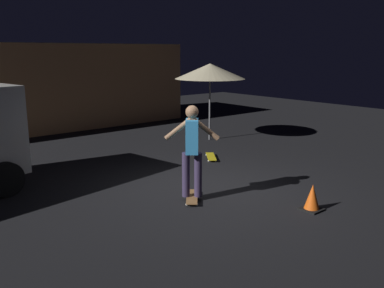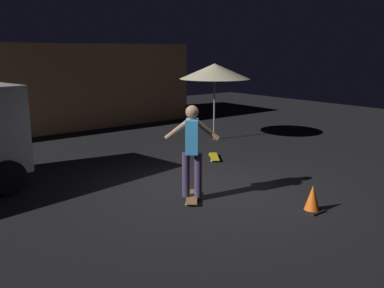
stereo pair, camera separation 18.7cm
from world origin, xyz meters
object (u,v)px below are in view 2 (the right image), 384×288
object	(u,v)px
skateboard_spare	(214,157)
skateboard_ridden	(192,197)
skater	(192,145)
traffic_cone	(312,199)
patio_umbrella	(215,71)

from	to	relation	value
skateboard_spare	skateboard_ridden	bearing A→B (deg)	-139.18
skateboard_spare	skater	xyz separation A→B (m)	(-2.27, -1.96, 0.98)
skateboard_ridden	traffic_cone	world-z (taller)	traffic_cone
patio_umbrella	skater	world-z (taller)	patio_umbrella
patio_umbrella	skateboard_ridden	world-z (taller)	patio_umbrella
skateboard_ridden	traffic_cone	xyz separation A→B (m)	(1.25, -1.70, 0.16)
patio_umbrella	traffic_cone	bearing A→B (deg)	-115.28
skater	traffic_cone	bearing A→B (deg)	-53.60
skateboard_ridden	patio_umbrella	bearing A→B (deg)	44.23
patio_umbrella	skater	bearing A→B (deg)	-135.77
patio_umbrella	skater	size ratio (longest dim) A/B	1.38
patio_umbrella	traffic_cone	xyz separation A→B (m)	(-2.55, -5.40, -1.86)
skateboard_ridden	skater	bearing A→B (deg)	0.00
skateboard_spare	skater	size ratio (longest dim) A/B	0.45
skateboard_spare	skater	bearing A→B (deg)	-139.18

